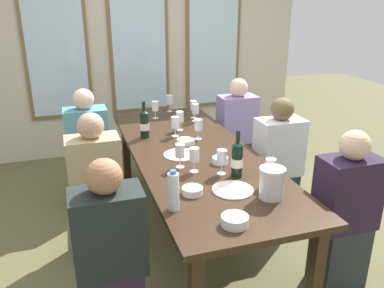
{
  "coord_description": "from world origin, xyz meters",
  "views": [
    {
      "loc": [
        -0.89,
        -2.71,
        1.86
      ],
      "look_at": [
        0.0,
        0.04,
        0.79
      ],
      "focal_mm": 37.0,
      "sensor_mm": 36.0,
      "label": 1
    }
  ],
  "objects_px": {
    "wine_glass_5": "(195,109)",
    "seated_person_5": "(237,134)",
    "white_plate_1": "(181,155)",
    "wine_glass_7": "(180,117)",
    "white_plate_0": "(233,190)",
    "wine_glass_10": "(180,151)",
    "tasting_bowl_1": "(220,160)",
    "water_bottle": "(174,191)",
    "wine_bottle_0": "(237,159)",
    "seated_person_2": "(96,188)",
    "wine_glass_9": "(175,123)",
    "metal_pitcher": "(272,183)",
    "seated_person_1": "(344,215)",
    "tasting_bowl_3": "(186,141)",
    "tasting_bowl_0": "(235,221)",
    "wine_glass_6": "(222,158)",
    "seated_person_3": "(278,165)",
    "wine_glass_3": "(170,101)",
    "wine_bottle_1": "(144,124)",
    "seated_person_0": "(111,258)",
    "wine_glass_1": "(270,167)",
    "wine_glass_2": "(198,126)",
    "dining_table": "(193,160)",
    "wine_glass_8": "(194,106)",
    "seated_person_4": "(88,151)",
    "wine_glass_4": "(194,155)",
    "wine_glass_0": "(155,106)",
    "tasting_bowl_2": "(192,191)"
  },
  "relations": [
    {
      "from": "tasting_bowl_0",
      "to": "wine_glass_4",
      "type": "bearing_deg",
      "value": 89.25
    },
    {
      "from": "metal_pitcher",
      "to": "tasting_bowl_1",
      "type": "height_order",
      "value": "metal_pitcher"
    },
    {
      "from": "wine_glass_5",
      "to": "seated_person_2",
      "type": "bearing_deg",
      "value": -144.34
    },
    {
      "from": "wine_glass_1",
      "to": "seated_person_2",
      "type": "bearing_deg",
      "value": 145.53
    },
    {
      "from": "wine_bottle_1",
      "to": "wine_glass_7",
      "type": "height_order",
      "value": "wine_bottle_1"
    },
    {
      "from": "tasting_bowl_3",
      "to": "wine_glass_5",
      "type": "bearing_deg",
      "value": 64.59
    },
    {
      "from": "wine_glass_9",
      "to": "seated_person_1",
      "type": "xyz_separation_m",
      "value": [
        0.79,
        -1.26,
        -0.33
      ]
    },
    {
      "from": "wine_glass_7",
      "to": "metal_pitcher",
      "type": "bearing_deg",
      "value": -83.48
    },
    {
      "from": "tasting_bowl_3",
      "to": "wine_glass_1",
      "type": "height_order",
      "value": "wine_glass_1"
    },
    {
      "from": "wine_glass_4",
      "to": "wine_glass_8",
      "type": "height_order",
      "value": "same"
    },
    {
      "from": "wine_glass_10",
      "to": "tasting_bowl_1",
      "type": "bearing_deg",
      "value": -3.94
    },
    {
      "from": "white_plate_0",
      "to": "wine_glass_0",
      "type": "height_order",
      "value": "wine_glass_0"
    },
    {
      "from": "water_bottle",
      "to": "wine_glass_8",
      "type": "height_order",
      "value": "water_bottle"
    },
    {
      "from": "tasting_bowl_3",
      "to": "seated_person_1",
      "type": "bearing_deg",
      "value": -54.15
    },
    {
      "from": "wine_glass_6",
      "to": "dining_table",
      "type": "bearing_deg",
      "value": 96.61
    },
    {
      "from": "tasting_bowl_1",
      "to": "seated_person_2",
      "type": "height_order",
      "value": "seated_person_2"
    },
    {
      "from": "seated_person_5",
      "to": "wine_glass_1",
      "type": "bearing_deg",
      "value": -106.8
    },
    {
      "from": "seated_person_1",
      "to": "wine_glass_3",
      "type": "bearing_deg",
      "value": 107.23
    },
    {
      "from": "wine_glass_3",
      "to": "seated_person_3",
      "type": "height_order",
      "value": "seated_person_3"
    },
    {
      "from": "wine_glass_7",
      "to": "tasting_bowl_0",
      "type": "bearing_deg",
      "value": -95.99
    },
    {
      "from": "metal_pitcher",
      "to": "seated_person_1",
      "type": "height_order",
      "value": "seated_person_1"
    },
    {
      "from": "wine_glass_5",
      "to": "seated_person_3",
      "type": "xyz_separation_m",
      "value": [
        0.49,
        -0.76,
        -0.33
      ]
    },
    {
      "from": "wine_glass_7",
      "to": "seated_person_0",
      "type": "distance_m",
      "value": 1.64
    },
    {
      "from": "wine_bottle_0",
      "to": "seated_person_1",
      "type": "bearing_deg",
      "value": -29.71
    },
    {
      "from": "water_bottle",
      "to": "wine_bottle_0",
      "type": "bearing_deg",
      "value": 29.88
    },
    {
      "from": "tasting_bowl_0",
      "to": "white_plate_0",
      "type": "bearing_deg",
      "value": 68.09
    },
    {
      "from": "tasting_bowl_0",
      "to": "wine_glass_4",
      "type": "height_order",
      "value": "wine_glass_4"
    },
    {
      "from": "wine_glass_10",
      "to": "seated_person_3",
      "type": "distance_m",
      "value": 1.03
    },
    {
      "from": "wine_glass_6",
      "to": "wine_bottle_0",
      "type": "bearing_deg",
      "value": -38.36
    },
    {
      "from": "white_plate_1",
      "to": "seated_person_5",
      "type": "bearing_deg",
      "value": 46.05
    },
    {
      "from": "tasting_bowl_3",
      "to": "seated_person_2",
      "type": "bearing_deg",
      "value": -168.05
    },
    {
      "from": "tasting_bowl_3",
      "to": "wine_glass_9",
      "type": "xyz_separation_m",
      "value": [
        -0.03,
        0.21,
        0.1
      ]
    },
    {
      "from": "wine_glass_6",
      "to": "metal_pitcher",
      "type": "bearing_deg",
      "value": -68.95
    },
    {
      "from": "wine_bottle_1",
      "to": "tasting_bowl_2",
      "type": "bearing_deg",
      "value": -86.65
    },
    {
      "from": "water_bottle",
      "to": "seated_person_3",
      "type": "xyz_separation_m",
      "value": [
        1.14,
        0.81,
        -0.33
      ]
    },
    {
      "from": "metal_pitcher",
      "to": "seated_person_2",
      "type": "bearing_deg",
      "value": 137.59
    },
    {
      "from": "wine_glass_5",
      "to": "seated_person_5",
      "type": "relative_size",
      "value": 0.16
    },
    {
      "from": "seated_person_2",
      "to": "wine_glass_9",
      "type": "bearing_deg",
      "value": 27.17
    },
    {
      "from": "tasting_bowl_1",
      "to": "wine_glass_7",
      "type": "bearing_deg",
      "value": 94.47
    },
    {
      "from": "white_plate_1",
      "to": "seated_person_0",
      "type": "relative_size",
      "value": 0.24
    },
    {
      "from": "dining_table",
      "to": "white_plate_1",
      "type": "relative_size",
      "value": 9.52
    },
    {
      "from": "wine_glass_7",
      "to": "white_plate_0",
      "type": "bearing_deg",
      "value": -90.99
    },
    {
      "from": "wine_glass_8",
      "to": "seated_person_1",
      "type": "xyz_separation_m",
      "value": [
        0.47,
        -1.74,
        -0.34
      ]
    },
    {
      "from": "tasting_bowl_0",
      "to": "wine_glass_2",
      "type": "xyz_separation_m",
      "value": [
        0.25,
        1.33,
        0.09
      ]
    },
    {
      "from": "wine_glass_6",
      "to": "wine_glass_10",
      "type": "xyz_separation_m",
      "value": [
        -0.23,
        0.19,
        0.0
      ]
    },
    {
      "from": "water_bottle",
      "to": "seated_person_4",
      "type": "bearing_deg",
      "value": 102.72
    },
    {
      "from": "wine_glass_9",
      "to": "wine_glass_6",
      "type": "bearing_deg",
      "value": -83.92
    },
    {
      "from": "wine_glass_5",
      "to": "white_plate_1",
      "type": "bearing_deg",
      "value": -115.45
    },
    {
      "from": "seated_person_1",
      "to": "seated_person_2",
      "type": "distance_m",
      "value": 1.75
    },
    {
      "from": "wine_glass_5",
      "to": "wine_glass_0",
      "type": "bearing_deg",
      "value": 147.58
    }
  ]
}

